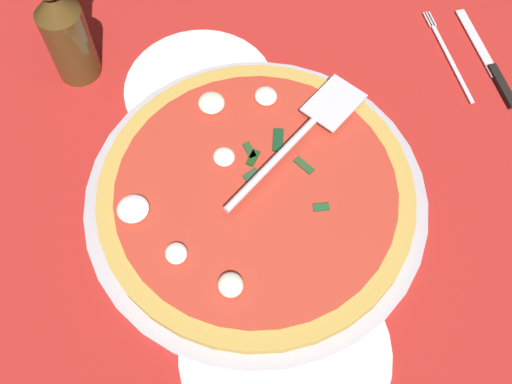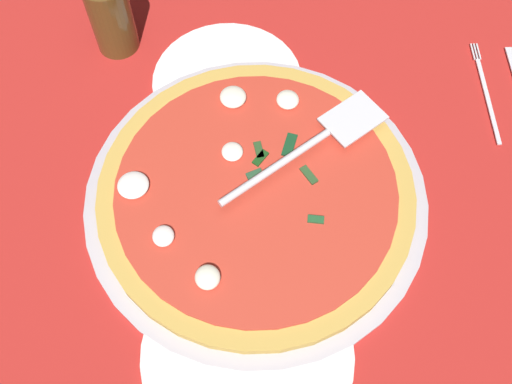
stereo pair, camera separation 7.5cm
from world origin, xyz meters
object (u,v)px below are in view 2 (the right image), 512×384
object	(u,v)px
dinner_plate_right	(227,81)
place_setting_near	(507,102)
dinner_plate_left	(247,353)
pizza	(255,192)
beer_bottle	(107,4)
pizza_server	(312,145)

from	to	relation	value
dinner_plate_right	place_setting_near	world-z (taller)	place_setting_near
dinner_plate_left	place_setting_near	size ratio (longest dim) A/B	1.17
pizza	beer_bottle	size ratio (longest dim) A/B	1.84
dinner_plate_right	pizza	bearing A→B (deg)	-175.41
pizza	dinner_plate_right	bearing A→B (deg)	4.59
dinner_plate_left	beer_bottle	world-z (taller)	beer_bottle
dinner_plate_left	pizza	distance (cm)	20.33
dinner_plate_left	dinner_plate_right	xyz separation A→B (cm)	(39.39, -1.91, 0.00)
dinner_plate_left	beer_bottle	bearing A→B (deg)	15.65
dinner_plate_right	beer_bottle	xyz separation A→B (cm)	(9.40, 15.58, 8.00)
dinner_plate_right	dinner_plate_left	bearing A→B (deg)	177.22
pizza_server	beer_bottle	xyz separation A→B (cm)	(24.41, 25.17, 3.84)
dinner_plate_left	pizza	xyz separation A→B (cm)	(19.97, -3.47, 1.49)
pizza	pizza_server	xyz separation A→B (cm)	(4.41, -8.03, 2.67)
pizza_server	beer_bottle	world-z (taller)	beer_bottle
pizza_server	dinner_plate_left	bearing A→B (deg)	-144.98
pizza	place_setting_near	world-z (taller)	pizza
dinner_plate_right	pizza	xyz separation A→B (cm)	(-19.42, -1.56, 1.49)
dinner_plate_left	dinner_plate_right	bearing A→B (deg)	-2.78
beer_bottle	place_setting_near	bearing A→B (deg)	-108.36
dinner_plate_right	beer_bottle	bearing A→B (deg)	58.89
dinner_plate_right	pizza	distance (cm)	19.54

